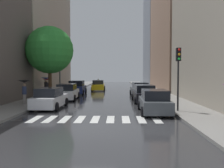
% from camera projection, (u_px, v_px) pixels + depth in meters
% --- Properties ---
extents(ground_plane, '(28.00, 72.00, 0.04)m').
position_uv_depth(ground_plane, '(109.00, 91.00, 35.66)').
color(ground_plane, '#2F2F32').
extents(sidewalk_left, '(3.00, 72.00, 0.15)m').
position_uv_depth(sidewalk_left, '(65.00, 91.00, 35.80)').
color(sidewalk_left, gray).
rests_on(sidewalk_left, ground).
extents(sidewalk_right, '(3.00, 72.00, 0.15)m').
position_uv_depth(sidewalk_right, '(152.00, 91.00, 35.52)').
color(sidewalk_right, gray).
rests_on(sidewalk_right, ground).
extents(crosswalk_stripes, '(7.65, 2.20, 0.01)m').
position_uv_depth(crosswalk_stripes, '(95.00, 119.00, 14.05)').
color(crosswalk_stripes, silver).
rests_on(crosswalk_stripes, ground).
extents(building_left_mid, '(6.00, 21.13, 17.58)m').
position_uv_depth(building_left_mid, '(38.00, 34.00, 36.69)').
color(building_left_mid, '#9E9384').
rests_on(building_left_mid, ground).
extents(building_right_mid, '(6.00, 17.77, 22.66)m').
position_uv_depth(building_right_mid, '(176.00, 20.00, 38.90)').
color(building_right_mid, '#8C6B56').
rests_on(building_right_mid, ground).
extents(building_right_far, '(6.00, 13.23, 21.26)m').
position_uv_depth(building_right_far, '(159.00, 39.00, 54.80)').
color(building_right_far, slate).
rests_on(building_right_far, ground).
extents(parked_car_left_nearest, '(2.10, 4.52, 1.60)m').
position_uv_depth(parked_car_left_nearest, '(50.00, 99.00, 18.46)').
color(parked_car_left_nearest, silver).
rests_on(parked_car_left_nearest, ground).
extents(parked_car_left_second, '(2.23, 4.76, 1.64)m').
position_uv_depth(parked_car_left_second, '(67.00, 92.00, 24.51)').
color(parked_car_left_second, silver).
rests_on(parked_car_left_second, ground).
extents(parked_car_left_third, '(2.20, 4.45, 1.76)m').
position_uv_depth(parked_car_left_third, '(77.00, 88.00, 30.80)').
color(parked_car_left_third, navy).
rests_on(parked_car_left_third, ground).
extents(parked_car_right_nearest, '(2.12, 4.56, 1.61)m').
position_uv_depth(parked_car_right_nearest, '(154.00, 102.00, 16.27)').
color(parked_car_right_nearest, '#474C51').
rests_on(parked_car_right_nearest, ground).
extents(parked_car_right_second, '(2.13, 4.76, 1.64)m').
position_uv_depth(parked_car_right_second, '(144.00, 94.00, 22.29)').
color(parked_car_right_second, black).
rests_on(parked_car_right_second, ground).
extents(parked_car_right_third, '(2.19, 4.73, 1.64)m').
position_uv_depth(parked_car_right_third, '(140.00, 90.00, 27.90)').
color(parked_car_right_third, '#474C51').
rests_on(parked_car_right_third, ground).
extents(taxi_midroad, '(2.19, 4.49, 1.81)m').
position_uv_depth(taxi_midroad, '(98.00, 86.00, 37.07)').
color(taxi_midroad, yellow).
rests_on(taxi_midroad, ground).
extents(pedestrian_foreground, '(1.09, 1.09, 2.08)m').
position_uv_depth(pedestrian_foreground, '(46.00, 82.00, 27.07)').
color(pedestrian_foreground, black).
rests_on(pedestrian_foreground, sidewalk_left).
extents(pedestrian_near_tree, '(1.06, 1.06, 1.99)m').
position_uv_depth(pedestrian_near_tree, '(24.00, 86.00, 19.67)').
color(pedestrian_near_tree, gray).
rests_on(pedestrian_near_tree, sidewalk_left).
extents(pedestrian_by_kerb, '(1.16, 1.16, 1.90)m').
position_uv_depth(pedestrian_by_kerb, '(47.00, 82.00, 28.39)').
color(pedestrian_by_kerb, gray).
rests_on(pedestrian_by_kerb, sidewalk_left).
extents(street_tree_left, '(4.97, 4.97, 7.50)m').
position_uv_depth(street_tree_left, '(50.00, 50.00, 25.07)').
color(street_tree_left, '#513823').
rests_on(street_tree_left, sidewalk_left).
extents(traffic_light_right_corner, '(0.30, 0.42, 4.30)m').
position_uv_depth(traffic_light_right_corner, '(178.00, 65.00, 16.16)').
color(traffic_light_right_corner, black).
rests_on(traffic_light_right_corner, sidewalk_right).
extents(lamp_post_left, '(0.60, 0.28, 7.40)m').
position_uv_depth(lamp_post_left, '(60.00, 59.00, 28.28)').
color(lamp_post_left, '#595B60').
rests_on(lamp_post_left, sidewalk_left).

